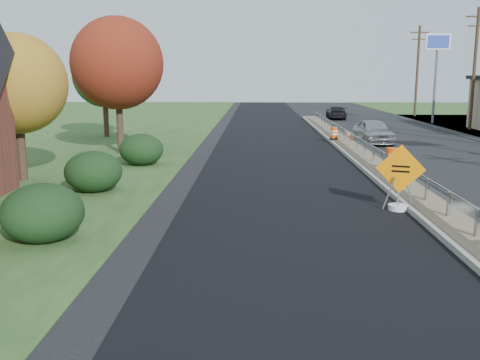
{
  "coord_description": "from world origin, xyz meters",
  "views": [
    {
      "loc": [
        -5.58,
        -19.08,
        4.17
      ],
      "look_at": [
        -6.03,
        -3.25,
        1.1
      ],
      "focal_mm": 40.0,
      "sensor_mm": 36.0,
      "label": 1
    }
  ],
  "objects_px": {
    "barrel_median_far": "(334,133)",
    "car_silver": "(373,131)",
    "car_dark_far": "(336,113)",
    "barrel_median_mid": "(392,159)",
    "caution_sign": "(399,194)"
  },
  "relations": [
    {
      "from": "car_silver",
      "to": "car_dark_far",
      "type": "bearing_deg",
      "value": 84.25
    },
    {
      "from": "caution_sign",
      "to": "barrel_median_far",
      "type": "xyz_separation_m",
      "value": [
        0.48,
        17.61,
        0.07
      ]
    },
    {
      "from": "car_silver",
      "to": "car_dark_far",
      "type": "xyz_separation_m",
      "value": [
        0.58,
        19.84,
        -0.12
      ]
    },
    {
      "from": "caution_sign",
      "to": "car_silver",
      "type": "bearing_deg",
      "value": 99.33
    },
    {
      "from": "caution_sign",
      "to": "barrel_median_far",
      "type": "height_order",
      "value": "caution_sign"
    },
    {
      "from": "barrel_median_far",
      "to": "car_dark_far",
      "type": "xyz_separation_m",
      "value": [
        3.04,
        19.67,
        0.04
      ]
    },
    {
      "from": "barrel_median_mid",
      "to": "car_silver",
      "type": "height_order",
      "value": "car_silver"
    },
    {
      "from": "barrel_median_mid",
      "to": "car_silver",
      "type": "xyz_separation_m",
      "value": [
        1.65,
        11.28,
        0.08
      ]
    },
    {
      "from": "barrel_median_far",
      "to": "car_dark_far",
      "type": "relative_size",
      "value": 0.17
    },
    {
      "from": "barrel_median_far",
      "to": "car_silver",
      "type": "distance_m",
      "value": 2.47
    },
    {
      "from": "caution_sign",
      "to": "barrel_median_mid",
      "type": "distance_m",
      "value": 6.3
    },
    {
      "from": "caution_sign",
      "to": "barrel_median_mid",
      "type": "bearing_deg",
      "value": 97.07
    },
    {
      "from": "car_dark_far",
      "to": "car_silver",
      "type": "bearing_deg",
      "value": 91.96
    },
    {
      "from": "barrel_median_mid",
      "to": "car_silver",
      "type": "relative_size",
      "value": 0.21
    },
    {
      "from": "caution_sign",
      "to": "barrel_median_far",
      "type": "distance_m",
      "value": 17.62
    }
  ]
}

